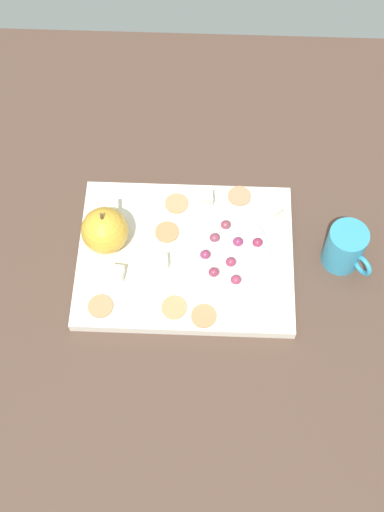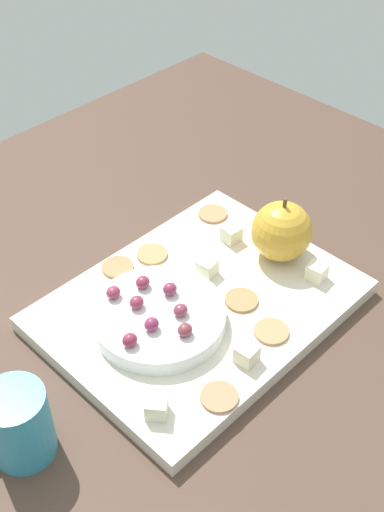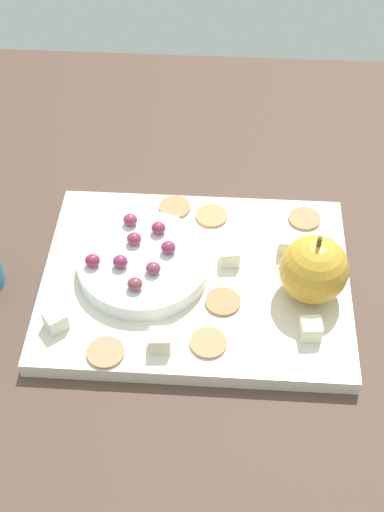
% 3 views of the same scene
% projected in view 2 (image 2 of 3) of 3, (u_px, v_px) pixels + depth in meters
% --- Properties ---
extents(table, '(1.17, 1.04, 0.04)m').
position_uv_depth(table, '(177.00, 346.00, 0.79)').
color(table, '#4E382D').
rests_on(table, ground).
extents(platter, '(0.36, 0.28, 0.02)m').
position_uv_depth(platter, '(199.00, 305.00, 0.80)').
color(platter, silver).
rests_on(platter, table).
extents(serving_dish, '(0.16, 0.16, 0.02)m').
position_uv_depth(serving_dish, '(159.00, 317.00, 0.76)').
color(serving_dish, white).
rests_on(serving_dish, platter).
extents(apple_whole, '(0.08, 0.08, 0.08)m').
position_uv_depth(apple_whole, '(282.00, 231.00, 0.83)').
color(apple_whole, gold).
rests_on(apple_whole, platter).
extents(apple_stem, '(0.01, 0.01, 0.01)m').
position_uv_depth(apple_stem, '(285.00, 203.00, 0.80)').
color(apple_stem, brown).
rests_on(apple_stem, apple_whole).
extents(cheese_cube_0, '(0.02, 0.02, 0.02)m').
position_uv_depth(cheese_cube_0, '(247.00, 354.00, 0.72)').
color(cheese_cube_0, '#F0E3BF').
rests_on(cheese_cube_0, platter).
extents(cheese_cube_1, '(0.02, 0.02, 0.02)m').
position_uv_depth(cheese_cube_1, '(231.00, 234.00, 0.87)').
color(cheese_cube_1, '#EBE9C7').
rests_on(cheese_cube_1, platter).
extents(cheese_cube_2, '(0.02, 0.02, 0.02)m').
position_uv_depth(cheese_cube_2, '(317.00, 272.00, 0.82)').
color(cheese_cube_2, '#F9F0C9').
rests_on(cheese_cube_2, platter).
extents(cheese_cube_3, '(0.03, 0.03, 0.02)m').
position_uv_depth(cheese_cube_3, '(157.00, 407.00, 0.67)').
color(cheese_cube_3, '#EBE9CA').
rests_on(cheese_cube_3, platter).
extents(cheese_cube_4, '(0.02, 0.02, 0.02)m').
position_uv_depth(cheese_cube_4, '(207.00, 267.00, 0.82)').
color(cheese_cube_4, '#F5F3CD').
rests_on(cheese_cube_4, platter).
extents(cracker_0, '(0.04, 0.04, 0.00)m').
position_uv_depth(cracker_0, '(241.00, 300.00, 0.79)').
color(cracker_0, tan).
rests_on(cracker_0, platter).
extents(cracker_1, '(0.04, 0.04, 0.00)m').
position_uv_depth(cracker_1, '(271.00, 332.00, 0.75)').
color(cracker_1, tan).
rests_on(cracker_1, platter).
extents(cracker_2, '(0.04, 0.04, 0.00)m').
position_uv_depth(cracker_2, '(152.00, 254.00, 0.86)').
color(cracker_2, tan).
rests_on(cracker_2, platter).
extents(cracker_3, '(0.04, 0.04, 0.00)m').
position_uv_depth(cracker_3, '(213.00, 214.00, 0.92)').
color(cracker_3, tan).
rests_on(cracker_3, platter).
extents(cracker_4, '(0.04, 0.04, 0.00)m').
position_uv_depth(cracker_4, '(219.00, 397.00, 0.69)').
color(cracker_4, tan).
rests_on(cracker_4, platter).
extents(cracker_5, '(0.04, 0.04, 0.00)m').
position_uv_depth(cracker_5, '(118.00, 267.00, 0.84)').
color(cracker_5, tan).
rests_on(cracker_5, platter).
extents(grape_0, '(0.02, 0.02, 0.02)m').
position_uv_depth(grape_0, '(170.00, 289.00, 0.77)').
color(grape_0, '#8A3153').
rests_on(grape_0, serving_dish).
extents(grape_1, '(0.02, 0.02, 0.01)m').
position_uv_depth(grape_1, '(185.00, 330.00, 0.72)').
color(grape_1, brown).
rests_on(grape_1, serving_dish).
extents(grape_2, '(0.02, 0.02, 0.02)m').
position_uv_depth(grape_2, '(150.00, 323.00, 0.73)').
color(grape_2, '#892F58').
rests_on(grape_2, serving_dish).
extents(grape_3, '(0.02, 0.02, 0.02)m').
position_uv_depth(grape_3, '(133.00, 342.00, 0.71)').
color(grape_3, '#8C2B47').
rests_on(grape_3, serving_dish).
extents(grape_4, '(0.02, 0.02, 0.01)m').
position_uv_depth(grape_4, '(113.00, 292.00, 0.76)').
color(grape_4, '#9A3552').
rests_on(grape_4, serving_dish).
extents(grape_5, '(0.02, 0.02, 0.02)m').
position_uv_depth(grape_5, '(144.00, 281.00, 0.78)').
color(grape_5, '#8B3148').
rests_on(grape_5, serving_dish).
extents(grape_6, '(0.02, 0.02, 0.01)m').
position_uv_depth(grape_6, '(182.00, 309.00, 0.75)').
color(grape_6, '#843A4D').
rests_on(grape_6, serving_dish).
extents(grape_7, '(0.02, 0.02, 0.02)m').
position_uv_depth(grape_7, '(137.00, 302.00, 0.75)').
color(grape_7, '#92324D').
rests_on(grape_7, serving_dish).
extents(cup, '(0.07, 0.09, 0.08)m').
position_uv_depth(cup, '(19.00, 426.00, 0.64)').
color(cup, teal).
rests_on(cup, table).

